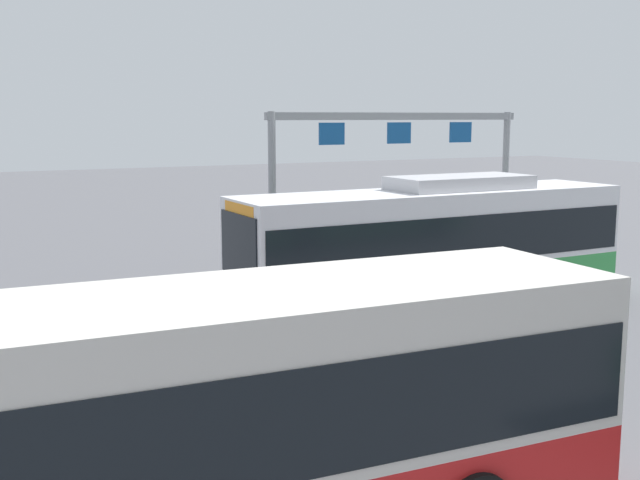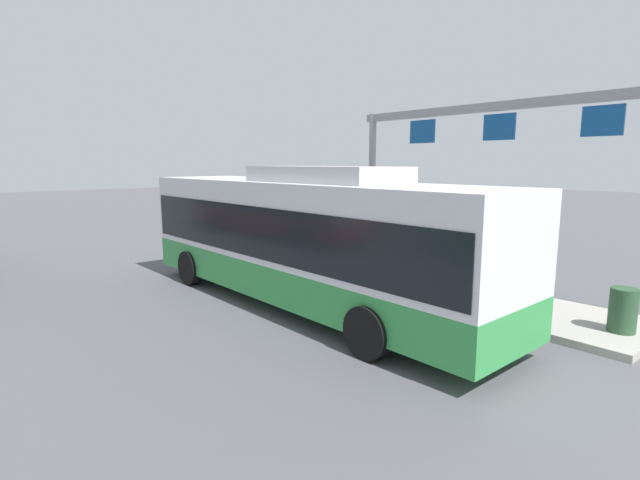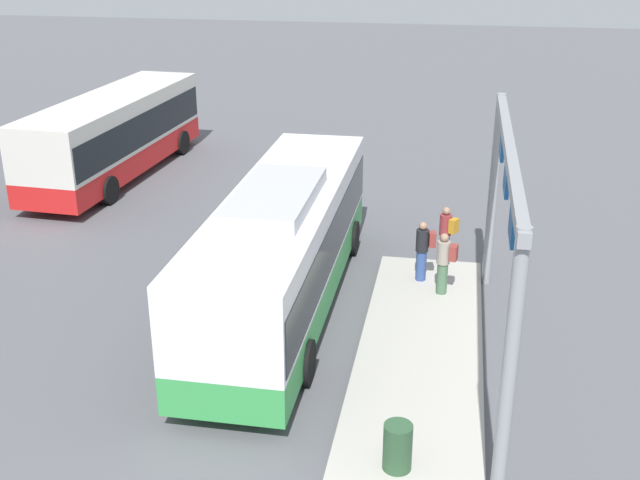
# 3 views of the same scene
# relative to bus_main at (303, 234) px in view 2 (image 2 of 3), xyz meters

# --- Properties ---
(ground_plane) EXTENTS (120.00, 120.00, 0.00)m
(ground_plane) POSITION_rel_bus_main_xyz_m (0.01, -0.00, -1.81)
(ground_plane) COLOR #56565B
(platform_curb) EXTENTS (10.00, 2.80, 0.16)m
(platform_curb) POSITION_rel_bus_main_xyz_m (-1.63, -3.55, -1.73)
(platform_curb) COLOR #B2ADA3
(platform_curb) RESTS_ON ground
(bus_main) EXTENTS (11.20, 2.71, 3.46)m
(bus_main) POSITION_rel_bus_main_xyz_m (0.00, 0.00, 0.00)
(bus_main) COLOR green
(bus_main) RESTS_ON ground
(person_boarding) EXTENTS (0.40, 0.57, 1.67)m
(person_boarding) POSITION_rel_bus_main_xyz_m (1.96, -3.36, -0.76)
(person_boarding) COLOR #334C8C
(person_boarding) RESTS_ON platform_curb
(person_waiting_near) EXTENTS (0.41, 0.57, 1.67)m
(person_waiting_near) POSITION_rel_bus_main_xyz_m (1.22, -3.94, -0.76)
(person_waiting_near) COLOR #476B4C
(person_waiting_near) RESTS_ON platform_curb
(person_waiting_mid) EXTENTS (0.53, 0.61, 1.67)m
(person_waiting_mid) POSITION_rel_bus_main_xyz_m (3.21, -3.93, -0.76)
(person_waiting_mid) COLOR #334C8C
(person_waiting_mid) RESTS_ON platform_curb
(platform_sign_gantry) EXTENTS (9.70, 0.24, 5.20)m
(platform_sign_gantry) POSITION_rel_bus_main_xyz_m (-2.22, -5.08, 1.96)
(platform_sign_gantry) COLOR gray
(platform_sign_gantry) RESTS_ON ground
(trash_bin) EXTENTS (0.52, 0.52, 0.90)m
(trash_bin) POSITION_rel_bus_main_xyz_m (-6.06, -3.39, -1.20)
(trash_bin) COLOR #2D5133
(trash_bin) RESTS_ON platform_curb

